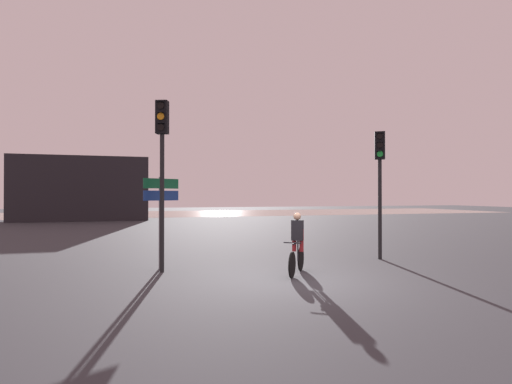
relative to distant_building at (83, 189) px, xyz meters
The scene contains 7 objects.
ground_plane 28.34m from the distant_building, 73.08° to the right, with size 120.00×120.00×0.00m, color #333338.
water_strip 13.20m from the distant_building, 50.60° to the left, with size 80.00×16.00×0.01m, color #9E937F.
distant_building is the anchor object (origin of this frame).
traffic_light_near_right 27.53m from the distant_building, 63.85° to the right, with size 0.40×0.42×4.15m.
traffic_light_near_left 25.52m from the distant_building, 78.25° to the right, with size 0.38×0.40×4.65m.
direction_sign_post 25.05m from the distant_building, 78.05° to the right, with size 0.99×0.53×2.60m.
cyclist 27.66m from the distant_building, 71.79° to the right, with size 1.00×1.43×1.62m.
Camera 1 is at (-3.58, -9.06, 2.08)m, focal length 28.00 mm.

